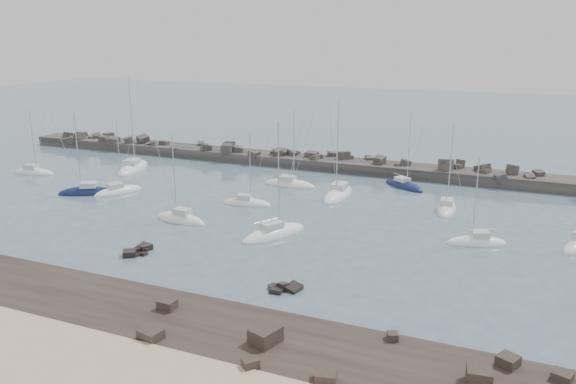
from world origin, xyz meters
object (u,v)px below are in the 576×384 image
object	(u,v)px
sailboat_4	(290,185)
sailboat_9	(477,243)
sailboat_10	(446,209)
sailboat_13	(247,204)
sailboat_6	(338,195)
sailboat_0	(34,173)
sailboat_2	(87,193)
sailboat_1	(133,169)
sailboat_3	(118,192)
sailboat_8	(404,186)
sailboat_7	(274,234)
sailboat_5	(180,220)

from	to	relation	value
sailboat_4	sailboat_9	xyz separation A→B (m)	(29.95, -15.72, 0.01)
sailboat_9	sailboat_10	size ratio (longest dim) A/B	0.86
sailboat_13	sailboat_6	bearing A→B (deg)	40.75
sailboat_0	sailboat_2	world-z (taller)	sailboat_2
sailboat_1	sailboat_0	bearing A→B (deg)	-145.83
sailboat_6	sailboat_3	bearing A→B (deg)	-160.43
sailboat_2	sailboat_8	distance (m)	49.14
sailboat_8	sailboat_13	xyz separation A→B (m)	(-18.62, -18.17, -0.00)
sailboat_3	sailboat_7	distance (m)	30.92
sailboat_6	sailboat_8	distance (m)	12.05
sailboat_4	sailboat_1	bearing A→B (deg)	-178.94
sailboat_1	sailboat_4	world-z (taller)	sailboat_1
sailboat_6	sailboat_9	bearing A→B (deg)	-31.69
sailboat_2	sailboat_6	world-z (taller)	sailboat_6
sailboat_13	sailboat_2	bearing A→B (deg)	-169.68
sailboat_5	sailboat_7	xyz separation A→B (m)	(13.40, -0.23, -0.01)
sailboat_3	sailboat_8	xyz separation A→B (m)	(39.64, 20.27, -0.00)
sailboat_3	sailboat_8	world-z (taller)	sailboat_8
sailboat_7	sailboat_9	xyz separation A→B (m)	(22.74, 6.42, -0.01)
sailboat_3	sailboat_13	distance (m)	21.12
sailboat_6	sailboat_8	world-z (taller)	sailboat_6
sailboat_5	sailboat_7	size ratio (longest dim) A/B	0.83
sailboat_7	sailboat_5	bearing A→B (deg)	179.01
sailboat_8	sailboat_10	world-z (taller)	sailboat_10
sailboat_8	sailboat_5	bearing A→B (deg)	-129.51
sailboat_7	sailboat_9	size ratio (longest dim) A/B	1.33
sailboat_1	sailboat_7	bearing A→B (deg)	-29.92
sailboat_2	sailboat_9	bearing A→B (deg)	0.78
sailboat_3	sailboat_6	xyz separation A→B (m)	(31.64, 11.25, 0.02)
sailboat_4	sailboat_9	distance (m)	33.83
sailboat_0	sailboat_4	world-z (taller)	sailboat_4
sailboat_6	sailboat_7	world-z (taller)	sailboat_6
sailboat_1	sailboat_3	distance (m)	15.51
sailboat_9	sailboat_0	bearing A→B (deg)	175.55
sailboat_4	sailboat_10	xyz separation A→B (m)	(24.91, -3.45, 0.01)
sailboat_5	sailboat_8	distance (m)	36.46
sailboat_4	sailboat_7	bearing A→B (deg)	-71.95
sailboat_1	sailboat_4	distance (m)	30.29
sailboat_2	sailboat_0	bearing A→B (deg)	159.58
sailboat_3	sailboat_5	xyz separation A→B (m)	(16.44, -7.86, 0.02)
sailboat_2	sailboat_9	size ratio (longest dim) A/B	1.21
sailboat_3	sailboat_9	bearing A→B (deg)	-1.83
sailboat_6	sailboat_0	bearing A→B (deg)	-172.33
sailboat_0	sailboat_7	world-z (taller)	sailboat_7
sailboat_2	sailboat_4	size ratio (longest dim) A/B	0.99
sailboat_3	sailboat_5	distance (m)	18.22
sailboat_5	sailboat_6	xyz separation A→B (m)	(15.20, 19.11, 0.00)
sailboat_0	sailboat_4	size ratio (longest dim) A/B	0.91
sailboat_2	sailboat_5	xyz separation A→B (m)	(20.38, -5.41, -0.00)
sailboat_7	sailboat_3	bearing A→B (deg)	164.82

